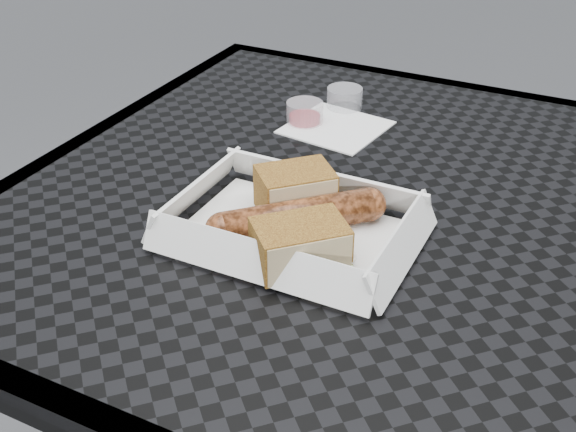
# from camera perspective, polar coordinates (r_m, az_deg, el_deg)

# --- Properties ---
(patio_table) EXTENTS (0.80, 0.80, 0.74)m
(patio_table) POSITION_cam_1_polar(r_m,az_deg,el_deg) (0.86, 5.82, -3.01)
(patio_table) COLOR black
(patio_table) RESTS_ON ground
(food_tray) EXTENTS (0.22, 0.15, 0.00)m
(food_tray) POSITION_cam_1_polar(r_m,az_deg,el_deg) (0.75, 0.34, -1.46)
(food_tray) COLOR white
(food_tray) RESTS_ON patio_table
(bratwurst) EXTENTS (0.15, 0.15, 0.04)m
(bratwurst) POSITION_cam_1_polar(r_m,az_deg,el_deg) (0.74, 0.80, -0.06)
(bratwurst) COLOR brown
(bratwurst) RESTS_ON food_tray
(bread_near) EXTENTS (0.09, 0.09, 0.05)m
(bread_near) POSITION_cam_1_polar(r_m,az_deg,el_deg) (0.77, 0.58, 2.01)
(bread_near) COLOR olive
(bread_near) RESTS_ON food_tray
(bread_far) EXTENTS (0.10, 0.10, 0.04)m
(bread_far) POSITION_cam_1_polar(r_m,az_deg,el_deg) (0.69, 0.96, -2.26)
(bread_far) COLOR olive
(bread_far) RESTS_ON food_tray
(veg_garnish) EXTENTS (0.03, 0.03, 0.00)m
(veg_garnish) POSITION_cam_1_polar(r_m,az_deg,el_deg) (0.70, 3.67, -3.82)
(veg_garnish) COLOR #F04B0A
(veg_garnish) RESTS_ON food_tray
(napkin) EXTENTS (0.14, 0.14, 0.00)m
(napkin) POSITION_cam_1_polar(r_m,az_deg,el_deg) (0.98, 3.81, 7.01)
(napkin) COLOR white
(napkin) RESTS_ON patio_table
(condiment_cup_sauce) EXTENTS (0.05, 0.05, 0.03)m
(condiment_cup_sauce) POSITION_cam_1_polar(r_m,az_deg,el_deg) (0.98, 1.33, 8.15)
(condiment_cup_sauce) COLOR maroon
(condiment_cup_sauce) RESTS_ON patio_table
(condiment_cup_empty) EXTENTS (0.05, 0.05, 0.03)m
(condiment_cup_empty) POSITION_cam_1_polar(r_m,az_deg,el_deg) (1.03, 4.49, 9.26)
(condiment_cup_empty) COLOR silver
(condiment_cup_empty) RESTS_ON patio_table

